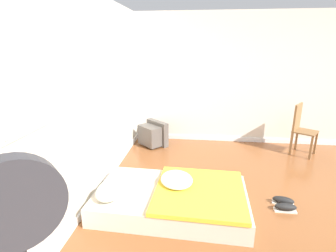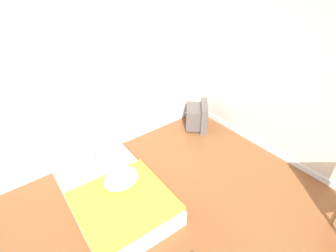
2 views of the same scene
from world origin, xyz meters
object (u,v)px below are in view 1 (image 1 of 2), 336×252
object	(u,v)px
sneaker_pair	(284,204)
mattress_bed	(172,197)
wooden_chair	(301,126)
crt_tv	(153,134)

from	to	relation	value
sneaker_pair	mattress_bed	bearing A→B (deg)	97.20
mattress_bed	wooden_chair	size ratio (longest dim) A/B	1.98
crt_tv	sneaker_pair	distance (m)	2.81
crt_tv	wooden_chair	distance (m)	2.80
crt_tv	sneaker_pair	size ratio (longest dim) A/B	2.20
crt_tv	wooden_chair	xyz separation A→B (m)	(-0.09, -2.78, 0.31)
sneaker_pair	wooden_chair	bearing A→B (deg)	-22.46
wooden_chair	sneaker_pair	distance (m)	2.08
wooden_chair	crt_tv	bearing A→B (deg)	88.24
crt_tv	sneaker_pair	xyz separation A→B (m)	(-1.96, -2.01, -0.18)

